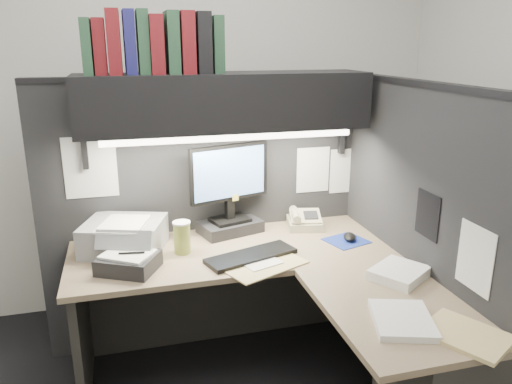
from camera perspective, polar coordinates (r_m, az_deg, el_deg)
wall_back at (r=3.44m, az=-8.15°, el=8.99°), size 3.50×0.04×2.70m
partition_back at (r=3.02m, az=-5.78°, el=-2.73°), size 1.90×0.06×1.60m
partition_right at (r=2.69m, az=17.60°, el=-5.98°), size 0.06×1.50×1.60m
desk at (r=2.47m, az=7.81°, el=-16.79°), size 1.70×1.53×0.73m
overhead_shelf at (r=2.71m, az=-3.56°, el=10.28°), size 1.55×0.34×0.30m
task_light_tube at (r=2.60m, az=-2.86°, el=6.23°), size 1.32×0.04×0.04m
monitor at (r=2.88m, az=-3.02°, el=-0.74°), size 0.48×0.30×0.52m
keyboard at (r=2.60m, az=-0.56°, el=-7.31°), size 0.51×0.30×0.02m
mousepad at (r=2.86m, az=10.28°, el=-5.51°), size 0.26×0.25×0.00m
mouse at (r=2.86m, az=10.66°, el=-5.06°), size 0.10×0.13×0.04m
telephone at (r=3.03m, az=5.58°, el=-3.31°), size 0.24×0.25×0.08m
coffee_cup at (r=2.67m, az=-8.45°, el=-5.26°), size 0.11×0.11×0.16m
printer at (r=2.77m, az=-14.83°, el=-4.87°), size 0.49×0.45×0.16m
notebook_stack at (r=2.54m, az=-14.36°, el=-7.84°), size 0.34×0.32×0.08m
open_folder at (r=2.53m, az=0.71°, el=-8.24°), size 0.48×0.41×0.01m
paper_stack_a at (r=2.49m, az=16.04°, el=-8.90°), size 0.33×0.32×0.05m
paper_stack_b at (r=2.13m, az=16.39°, el=-13.85°), size 0.30×0.34×0.03m
manila_stack at (r=2.12m, az=22.88°, el=-14.83°), size 0.35×0.38×0.02m
binder_row at (r=2.65m, az=-11.52°, el=16.27°), size 0.69×0.25×0.31m
pinned_papers at (r=2.70m, az=3.62°, el=0.57°), size 1.76×1.31×0.51m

